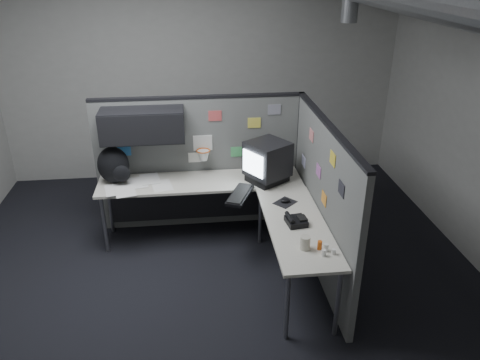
{
  "coord_description": "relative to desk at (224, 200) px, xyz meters",
  "views": [
    {
      "loc": [
        -0.18,
        -3.83,
        3.03
      ],
      "look_at": [
        0.28,
        0.35,
        1.02
      ],
      "focal_mm": 35.0,
      "sensor_mm": 36.0,
      "label": 1
    }
  ],
  "objects": [
    {
      "name": "room",
      "position": [
        0.41,
        -0.7,
        1.48
      ],
      "size": [
        5.62,
        5.62,
        3.22
      ],
      "color": "black",
      "rests_on": "ground"
    },
    {
      "name": "partition_back",
      "position": [
        -0.4,
        0.53,
        0.38
      ],
      "size": [
        2.44,
        0.42,
        1.63
      ],
      "color": "#5B5D5B",
      "rests_on": "ground"
    },
    {
      "name": "partition_right",
      "position": [
        0.95,
        -0.49,
        0.21
      ],
      "size": [
        0.07,
        2.23,
        1.63
      ],
      "color": "#5B5D5B",
      "rests_on": "ground"
    },
    {
      "name": "desk",
      "position": [
        0.0,
        0.0,
        0.0
      ],
      "size": [
        2.31,
        2.11,
        0.73
      ],
      "color": "beige",
      "rests_on": "ground"
    },
    {
      "name": "monitor",
      "position": [
        0.5,
        0.19,
        0.36
      ],
      "size": [
        0.56,
        0.56,
        0.46
      ],
      "rotation": [
        0.0,
        0.0,
        -0.21
      ],
      "color": "black",
      "rests_on": "desk"
    },
    {
      "name": "keyboard",
      "position": [
        0.16,
        -0.15,
        0.14
      ],
      "size": [
        0.36,
        0.53,
        0.04
      ],
      "rotation": [
        0.0,
        0.0,
        0.38
      ],
      "color": "black",
      "rests_on": "desk"
    },
    {
      "name": "mouse",
      "position": [
        0.61,
        -0.35,
        0.13
      ],
      "size": [
        0.27,
        0.27,
        0.05
      ],
      "rotation": [
        0.0,
        0.0,
        -0.06
      ],
      "color": "black",
      "rests_on": "desk"
    },
    {
      "name": "phone",
      "position": [
        0.62,
        -0.77,
        0.15
      ],
      "size": [
        0.2,
        0.22,
        0.09
      ],
      "rotation": [
        0.0,
        0.0,
        -0.04
      ],
      "color": "black",
      "rests_on": "desk"
    },
    {
      "name": "bottles",
      "position": [
        0.77,
        -1.26,
        0.15
      ],
      "size": [
        0.15,
        0.15,
        0.08
      ],
      "rotation": [
        0.0,
        0.0,
        0.37
      ],
      "color": "silver",
      "rests_on": "desk"
    },
    {
      "name": "cup",
      "position": [
        0.61,
        -1.2,
        0.18
      ],
      "size": [
        0.12,
        0.12,
        0.12
      ],
      "primitive_type": "cylinder",
      "rotation": [
        0.0,
        0.0,
        -0.38
      ],
      "color": "beige",
      "rests_on": "desk"
    },
    {
      "name": "papers",
      "position": [
        -0.94,
        0.22,
        0.12
      ],
      "size": [
        0.77,
        0.63,
        0.02
      ],
      "rotation": [
        0.0,
        0.0,
        0.21
      ],
      "color": "white",
      "rests_on": "desk"
    },
    {
      "name": "backpack",
      "position": [
        -1.19,
        0.33,
        0.32
      ],
      "size": [
        0.41,
        0.37,
        0.43
      ],
      "rotation": [
        0.0,
        0.0,
        0.36
      ],
      "color": "black",
      "rests_on": "desk"
    }
  ]
}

